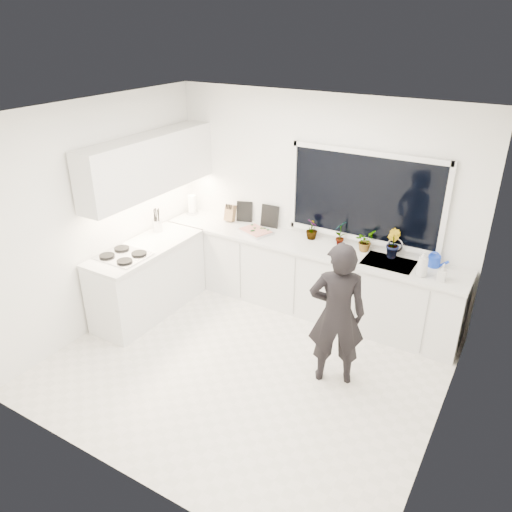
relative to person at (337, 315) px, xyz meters
The scene contains 25 objects.
floor 1.23m from the person, 161.38° to the right, with size 4.00×3.50×0.02m, color beige.
wall_back 1.80m from the person, 121.48° to the left, with size 4.00×0.02×2.70m, color white.
wall_left 2.97m from the person, behind, with size 0.02×3.50×2.70m, color white.
wall_right 1.29m from the person, 15.09° to the right, with size 0.02×3.50×2.70m, color white.
ceiling 2.14m from the person, 161.38° to the right, with size 4.00×3.50×0.02m, color white.
window 1.64m from the person, 101.64° to the left, with size 1.80×0.02×1.00m, color black.
base_cabinets_back 1.50m from the person, 127.86° to the left, with size 3.92×0.58×0.88m, color white.
base_cabinets_left 2.59m from the person, behind, with size 0.58×1.60×0.88m, color white.
countertop_back 1.45m from the person, 128.11° to the left, with size 3.94×0.62×0.04m, color silver.
countertop_left 2.57m from the person, behind, with size 0.62×1.60×0.04m, color silver.
upper_cabinets 2.91m from the person, behind, with size 0.34×2.10×0.70m, color white.
sink 1.16m from the person, 82.24° to the left, with size 0.58×0.42×0.14m, color silver.
faucet 1.38m from the person, 83.38° to the left, with size 0.03×0.03×0.22m, color silver.
stovetop 2.61m from the person, behind, with size 0.56×0.48×0.03m, color black.
person is the anchor object (origin of this frame).
pizza_tray 1.97m from the person, 145.20° to the left, with size 0.41×0.30×0.03m, color silver.
pizza 1.97m from the person, 145.20° to the left, with size 0.37×0.27×0.01m, color red.
watering_can 1.46m from the person, 64.65° to the left, with size 0.14×0.14×0.13m, color #1438C1.
paper_towel_roll 3.03m from the person, 155.52° to the left, with size 0.11×0.11×0.26m, color white.
knife_block 2.49m from the person, 148.70° to the left, with size 0.13×0.10×0.22m, color brown.
utensil_crock 2.80m from the person, 169.69° to the left, with size 0.13×0.13×0.16m, color #AEAEB2.
picture_frame_large 2.41m from the person, 144.53° to the left, with size 0.22×0.02×0.28m, color black.
picture_frame_small 2.10m from the person, 138.18° to the left, with size 0.25×0.02×0.30m, color black.
herb_plants 1.37m from the person, 102.25° to the left, with size 1.25×0.25×0.34m.
soap_bottles 1.20m from the person, 58.52° to the left, with size 0.33×0.14×0.31m.
Camera 1 is at (2.36, -3.75, 3.47)m, focal length 35.00 mm.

